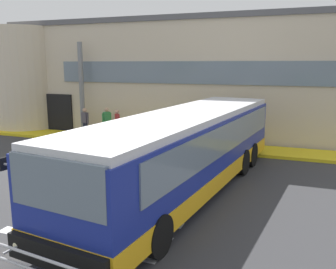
{
  "coord_description": "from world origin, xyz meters",
  "views": [
    {
      "loc": [
        6.88,
        -12.68,
        4.26
      ],
      "look_at": [
        2.1,
        0.4,
        1.5
      ],
      "focal_mm": 38.17,
      "sensor_mm": 36.0,
      "label": 1
    }
  ],
  "objects_px": {
    "bus_main_foreground": "(186,153)",
    "passenger_by_doorway": "(107,120)",
    "entry_support_column": "(82,89)",
    "passenger_near_column": "(85,121)",
    "passenger_at_curb_edge": "(117,123)"
  },
  "relations": [
    {
      "from": "bus_main_foreground",
      "to": "passenger_by_doorway",
      "type": "xyz_separation_m",
      "value": [
        -6.84,
        6.66,
        -0.22
      ]
    },
    {
      "from": "entry_support_column",
      "to": "bus_main_foreground",
      "type": "relative_size",
      "value": 0.43
    },
    {
      "from": "bus_main_foreground",
      "to": "passenger_at_curb_edge",
      "type": "height_order",
      "value": "bus_main_foreground"
    },
    {
      "from": "passenger_near_column",
      "to": "passenger_at_curb_edge",
      "type": "height_order",
      "value": "same"
    },
    {
      "from": "passenger_at_curb_edge",
      "to": "passenger_by_doorway",
      "type": "bearing_deg",
      "value": 149.53
    },
    {
      "from": "entry_support_column",
      "to": "passenger_by_doorway",
      "type": "distance_m",
      "value": 2.52
    },
    {
      "from": "passenger_near_column",
      "to": "passenger_at_curb_edge",
      "type": "relative_size",
      "value": 1.0
    },
    {
      "from": "bus_main_foreground",
      "to": "passenger_by_doorway",
      "type": "bearing_deg",
      "value": 135.74
    },
    {
      "from": "passenger_by_doorway",
      "to": "passenger_at_curb_edge",
      "type": "height_order",
      "value": "same"
    },
    {
      "from": "passenger_near_column",
      "to": "passenger_by_doorway",
      "type": "relative_size",
      "value": 1.0
    },
    {
      "from": "passenger_by_doorway",
      "to": "passenger_near_column",
      "type": "bearing_deg",
      "value": -147.36
    },
    {
      "from": "entry_support_column",
      "to": "bus_main_foreground",
      "type": "height_order",
      "value": "entry_support_column"
    },
    {
      "from": "passenger_by_doorway",
      "to": "passenger_at_curb_edge",
      "type": "bearing_deg",
      "value": -30.47
    },
    {
      "from": "entry_support_column",
      "to": "passenger_by_doorway",
      "type": "relative_size",
      "value": 3.2
    },
    {
      "from": "entry_support_column",
      "to": "bus_main_foreground",
      "type": "xyz_separation_m",
      "value": [
        8.64,
        -7.02,
        -1.49
      ]
    }
  ]
}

